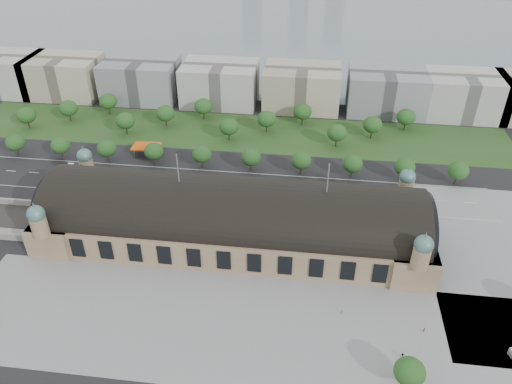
# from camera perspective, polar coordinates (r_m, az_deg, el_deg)

# --- Properties ---
(ground) EXTENTS (900.00, 900.00, 0.00)m
(ground) POSITION_cam_1_polar(r_m,az_deg,el_deg) (199.99, -2.59, -5.39)
(ground) COLOR black
(ground) RESTS_ON ground
(station) EXTENTS (150.00, 48.40, 44.30)m
(station) POSITION_cam_1_polar(r_m,az_deg,el_deg) (193.68, -2.67, -3.03)
(station) COLOR #9D8661
(station) RESTS_ON ground
(plaza_south) EXTENTS (190.00, 48.00, 0.12)m
(plaza_south) POSITION_cam_1_polar(r_m,az_deg,el_deg) (167.42, -1.63, -15.14)
(plaza_south) COLOR gray
(plaza_south) RESTS_ON ground
(plaza_east) EXTENTS (56.00, 100.00, 0.12)m
(plaza_east) POSITION_cam_1_polar(r_m,az_deg,el_deg) (211.58, 26.35, -7.05)
(plaza_east) COLOR gray
(plaza_east) RESTS_ON ground
(road_slab) EXTENTS (260.00, 26.00, 0.10)m
(road_slab) POSITION_cam_1_polar(r_m,az_deg,el_deg) (233.61, -5.92, 0.86)
(road_slab) COLOR black
(road_slab) RESTS_ON ground
(grass_belt) EXTENTS (300.00, 45.00, 0.10)m
(grass_belt) POSITION_cam_1_polar(r_m,az_deg,el_deg) (279.49, -2.53, 6.88)
(grass_belt) COLOR #284A1D
(grass_belt) RESTS_ON ground
(petrol_station) EXTENTS (14.00, 13.00, 5.05)m
(petrol_station) POSITION_cam_1_polar(r_m,az_deg,el_deg) (263.47, -11.94, 5.09)
(petrol_station) COLOR #E0520D
(petrol_station) RESTS_ON ground
(lake) EXTENTS (700.00, 320.00, 0.08)m
(lake) POSITION_cam_1_polar(r_m,az_deg,el_deg) (468.81, 3.64, 18.06)
(lake) COLOR slate
(lake) RESTS_ON ground
(office_0) EXTENTS (45.00, 32.00, 24.00)m
(office_0) POSITION_cam_1_polar(r_m,az_deg,el_deg) (365.99, -26.73, 12.03)
(office_0) COLOR #B3B1AA
(office_0) RESTS_ON ground
(office_1) EXTENTS (45.00, 32.00, 24.00)m
(office_1) POSITION_cam_1_polar(r_m,az_deg,el_deg) (345.95, -21.03, 12.26)
(office_1) COLOR #BAAD92
(office_1) RESTS_ON ground
(office_2) EXTENTS (45.00, 32.00, 24.00)m
(office_2) POSITION_cam_1_polar(r_m,az_deg,el_deg) (326.11, -13.01, 12.39)
(office_2) COLOR gray
(office_2) RESTS_ON ground
(office_3) EXTENTS (45.00, 32.00, 24.00)m
(office_3) POSITION_cam_1_polar(r_m,az_deg,el_deg) (313.07, -4.14, 12.27)
(office_3) COLOR #B3B1AA
(office_3) RESTS_ON ground
(office_4) EXTENTS (45.00, 32.00, 24.00)m
(office_4) POSITION_cam_1_polar(r_m,az_deg,el_deg) (307.70, 5.24, 11.82)
(office_4) COLOR #BAAD92
(office_4) RESTS_ON ground
(office_5) EXTENTS (45.00, 32.00, 24.00)m
(office_5) POSITION_cam_1_polar(r_m,az_deg,el_deg) (310.39, 14.66, 11.06)
(office_5) COLOR gray
(office_5) RESTS_ON ground
(office_6) EXTENTS (45.00, 32.00, 24.00)m
(office_6) POSITION_cam_1_polar(r_m,az_deg,el_deg) (319.55, 22.77, 10.17)
(office_6) COLOR #B3B1AA
(office_6) RESTS_ON ground
(tree_row_0) EXTENTS (9.60, 9.60, 11.52)m
(tree_row_0) POSITION_cam_1_polar(r_m,az_deg,el_deg) (279.95, -25.81, 5.11)
(tree_row_0) COLOR #2D2116
(tree_row_0) RESTS_ON ground
(tree_row_1) EXTENTS (9.60, 9.60, 11.52)m
(tree_row_1) POSITION_cam_1_polar(r_m,az_deg,el_deg) (268.01, -21.44, 4.98)
(tree_row_1) COLOR #2D2116
(tree_row_1) RESTS_ON ground
(tree_row_2) EXTENTS (9.60, 9.60, 11.52)m
(tree_row_2) POSITION_cam_1_polar(r_m,az_deg,el_deg) (257.75, -16.70, 4.80)
(tree_row_2) COLOR #2D2116
(tree_row_2) RESTS_ON ground
(tree_row_3) EXTENTS (9.60, 9.60, 11.52)m
(tree_row_3) POSITION_cam_1_polar(r_m,az_deg,el_deg) (249.39, -11.60, 4.58)
(tree_row_3) COLOR #2D2116
(tree_row_3) RESTS_ON ground
(tree_row_4) EXTENTS (9.60, 9.60, 11.52)m
(tree_row_4) POSITION_cam_1_polar(r_m,az_deg,el_deg) (243.12, -6.20, 4.30)
(tree_row_4) COLOR #2D2116
(tree_row_4) RESTS_ON ground
(tree_row_5) EXTENTS (9.60, 9.60, 11.52)m
(tree_row_5) POSITION_cam_1_polar(r_m,az_deg,el_deg) (239.10, -0.57, 3.97)
(tree_row_5) COLOR #2D2116
(tree_row_5) RESTS_ON ground
(tree_row_6) EXTENTS (9.60, 9.60, 11.52)m
(tree_row_6) POSITION_cam_1_polar(r_m,az_deg,el_deg) (237.46, 5.19, 3.60)
(tree_row_6) COLOR #2D2116
(tree_row_6) RESTS_ON ground
(tree_row_7) EXTENTS (9.60, 9.60, 11.52)m
(tree_row_7) POSITION_cam_1_polar(r_m,az_deg,el_deg) (238.23, 10.97, 3.18)
(tree_row_7) COLOR #2D2116
(tree_row_7) RESTS_ON ground
(tree_row_8) EXTENTS (9.60, 9.60, 11.52)m
(tree_row_8) POSITION_cam_1_polar(r_m,az_deg,el_deg) (241.39, 16.65, 2.74)
(tree_row_8) COLOR #2D2116
(tree_row_8) RESTS_ON ground
(tree_row_9) EXTENTS (9.60, 9.60, 11.52)m
(tree_row_9) POSITION_cam_1_polar(r_m,az_deg,el_deg) (246.87, 22.12, 2.30)
(tree_row_9) COLOR #2D2116
(tree_row_9) RESTS_ON ground
(tree_belt_0) EXTENTS (10.40, 10.40, 12.48)m
(tree_belt_0) POSITION_cam_1_polar(r_m,az_deg,el_deg) (307.46, -24.77, 7.97)
(tree_belt_0) COLOR #2D2116
(tree_belt_0) RESTS_ON ground
(tree_belt_1) EXTENTS (10.40, 10.40, 12.48)m
(tree_belt_1) POSITION_cam_1_polar(r_m,az_deg,el_deg) (307.70, -20.66, 8.96)
(tree_belt_1) COLOR #2D2116
(tree_belt_1) RESTS_ON ground
(tree_belt_2) EXTENTS (10.40, 10.40, 12.48)m
(tree_belt_2) POSITION_cam_1_polar(r_m,az_deg,el_deg) (309.56, -16.55, 9.90)
(tree_belt_2) COLOR #2D2116
(tree_belt_2) RESTS_ON ground
(tree_belt_3) EXTENTS (10.40, 10.40, 12.48)m
(tree_belt_3) POSITION_cam_1_polar(r_m,az_deg,el_deg) (282.37, -14.71, 7.87)
(tree_belt_3) COLOR #2D2116
(tree_belt_3) RESTS_ON ground
(tree_belt_4) EXTENTS (10.40, 10.40, 12.48)m
(tree_belt_4) POSITION_cam_1_polar(r_m,az_deg,el_deg) (286.43, -10.31, 8.83)
(tree_belt_4) COLOR #2D2116
(tree_belt_4) RESTS_ON ground
(tree_belt_5) EXTENTS (10.40, 10.40, 12.48)m
(tree_belt_5) POSITION_cam_1_polar(r_m,az_deg,el_deg) (292.16, -6.04, 9.71)
(tree_belt_5) COLOR #2D2116
(tree_belt_5) RESTS_ON ground
(tree_belt_6) EXTENTS (10.40, 10.40, 12.48)m
(tree_belt_6) POSITION_cam_1_polar(r_m,az_deg,el_deg) (267.26, -3.13, 7.46)
(tree_belt_6) COLOR #2D2116
(tree_belt_6) RESTS_ON ground
(tree_belt_7) EXTENTS (10.40, 10.40, 12.48)m
(tree_belt_7) POSITION_cam_1_polar(r_m,az_deg,el_deg) (275.50, 1.24, 8.35)
(tree_belt_7) COLOR #2D2116
(tree_belt_7) RESTS_ON ground
(tree_belt_8) EXTENTS (10.40, 10.40, 12.48)m
(tree_belt_8) POSITION_cam_1_polar(r_m,az_deg,el_deg) (285.28, 5.34, 9.14)
(tree_belt_8) COLOR #2D2116
(tree_belt_8) RESTS_ON ground
(tree_belt_9) EXTENTS (10.40, 10.40, 12.48)m
(tree_belt_9) POSITION_cam_1_polar(r_m,az_deg,el_deg) (263.85, 9.24, 6.69)
(tree_belt_9) COLOR #2D2116
(tree_belt_9) RESTS_ON ground
(tree_belt_10) EXTENTS (10.40, 10.40, 12.48)m
(tree_belt_10) POSITION_cam_1_polar(r_m,az_deg,el_deg) (276.15, 13.18, 7.50)
(tree_belt_10) COLOR #2D2116
(tree_belt_10) RESTS_ON ground
(tree_belt_11) EXTENTS (10.40, 10.40, 12.48)m
(tree_belt_11) POSITION_cam_1_polar(r_m,az_deg,el_deg) (289.68, 16.78, 8.20)
(tree_belt_11) COLOR #2D2116
(tree_belt_11) RESTS_ON ground
(tree_plaza_s) EXTENTS (9.00, 9.00, 10.64)m
(tree_plaza_s) POSITION_cam_1_polar(r_m,az_deg,el_deg) (154.29, 17.15, -19.05)
(tree_plaza_s) COLOR #2D2116
(tree_plaza_s) RESTS_ON ground
(traffic_car_0) EXTENTS (4.67, 2.12, 1.55)m
(traffic_car_0) POSITION_cam_1_polar(r_m,az_deg,el_deg) (257.69, -22.31, 1.87)
(traffic_car_0) COLOR silver
(traffic_car_0) RESTS_ON ground
(traffic_car_1) EXTENTS (4.82, 1.87, 1.56)m
(traffic_car_1) POSITION_cam_1_polar(r_m,az_deg,el_deg) (259.78, -21.10, 2.43)
(traffic_car_1) COLOR gray
(traffic_car_1) RESTS_ON ground
(traffic_car_2) EXTENTS (4.88, 2.45, 1.33)m
(traffic_car_2) POSITION_cam_1_polar(r_m,az_deg,el_deg) (237.41, -14.75, 0.60)
(traffic_car_2) COLOR black
(traffic_car_2) RESTS_ON ground
(traffic_car_3) EXTENTS (5.56, 2.29, 1.61)m
(traffic_car_3) POSITION_cam_1_polar(r_m,az_deg,el_deg) (241.61, -12.22, 1.65)
(traffic_car_3) COLOR maroon
(traffic_car_3) RESTS_ON ground
(traffic_car_5) EXTENTS (3.96, 1.60, 1.28)m
(traffic_car_5) POSITION_cam_1_polar(r_m,az_deg,el_deg) (228.51, 5.88, 0.23)
(traffic_car_5) COLOR slate
(traffic_car_5) RESTS_ON ground
(traffic_car_6) EXTENTS (4.84, 2.45, 1.31)m
(traffic_car_6) POSITION_cam_1_polar(r_m,az_deg,el_deg) (223.37, 16.39, -2.01)
(traffic_car_6) COLOR silver
(traffic_car_6) RESTS_ON ground
(parked_car_0) EXTENTS (4.31, 3.00, 1.35)m
(parked_car_0) POSITION_cam_1_polar(r_m,az_deg,el_deg) (237.05, -19.11, -0.30)
(parked_car_0) COLOR black
(parked_car_0) RESTS_ON ground
(parked_car_1) EXTENTS (6.00, 4.58, 1.51)m
(parked_car_1) POSITION_cam_1_polar(r_m,az_deg,el_deg) (233.47, -17.59, -0.52)
(parked_car_1) COLOR maroon
(parked_car_1) RESTS_ON ground
(parked_car_2) EXTENTS (5.20, 3.62, 1.40)m
(parked_car_2) POSITION_cam_1_polar(r_m,az_deg,el_deg) (233.98, -15.75, -0.10)
(parked_car_2) COLOR #1B284D
(parked_car_2) RESTS_ON ground
(parked_car_3) EXTENTS (4.68, 3.49, 1.48)m
(parked_car_3) POSITION_cam_1_polar(r_m,az_deg,el_deg) (224.73, -11.78, -0.98)
(parked_car_3) COLOR #595C61
(parked_car_3) RESTS_ON ground
(parked_car_4) EXTENTS (4.56, 3.57, 1.45)m
(parked_car_4) POSITION_cam_1_polar(r_m,az_deg,el_deg) (226.10, -10.01, -0.53)
(parked_car_4) COLOR silver
(parked_car_4) RESTS_ON ground
(parked_car_5) EXTENTS (5.68, 4.98, 1.46)m
(parked_car_5) POSITION_cam_1_polar(r_m,az_deg,el_deg) (232.10, -14.57, -0.18)
(parked_car_5) COLOR gray
(parked_car_5) RESTS_ON ground
(parked_car_6) EXTENTS (6.06, 4.87, 1.65)m
(parked_car_6) POSITION_cam_1_polar(r_m,az_deg,el_deg) (221.23, -6.20, -0.98)
(parked_car_6) COLOR black
(parked_car_6) RESTS_ON ground
(bus_west) EXTENTS (11.25, 2.74, 3.12)m
(bus_west) POSITION_cam_1_polar(r_m,az_deg,el_deg) (226.41, -4.40, 0.25)
(bus_west) COLOR #AE411B
(bus_west) RESTS_ON ground
(bus_mid) EXTENTS (10.71, 3.21, 2.94)m
(bus_mid) POSITION_cam_1_polar(r_m,az_deg,el_deg) (221.22, 5.10, -0.71)
(bus_mid) COLOR beige
(bus_mid) RESTS_ON ground
(bus_east) EXTENTS (11.49, 3.68, 3.15)m
(bus_east) POSITION_cam_1_polar(r_m,az_deg,el_deg) (218.59, 6.73, -1.26)
(bus_east) COLOR #BCB7AE
(bus_east) RESTS_ON ground
(pedestrian_0) EXTENTS (0.79, 0.50, 1.55)m
(pedestrian_0) POSITION_cam_1_polar(r_m,az_deg,el_deg) (172.79, 9.79, -13.41)
(pedestrian_0) COLOR gray
(pedestrian_0) RESTS_ON ground
(pedestrian_1) EXTENTS (0.75, 0.68, 1.71)m
(pedestrian_1) POSITION_cam_1_polar(r_m,az_deg,el_deg) (173.87, 18.64, -14.72)
(pedestrian_1) COLOR gray
(pedestrian_1) RESTS_ON ground
(pedestrian_4) EXTENTS (1.07, 1.38, 1.97)m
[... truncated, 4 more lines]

